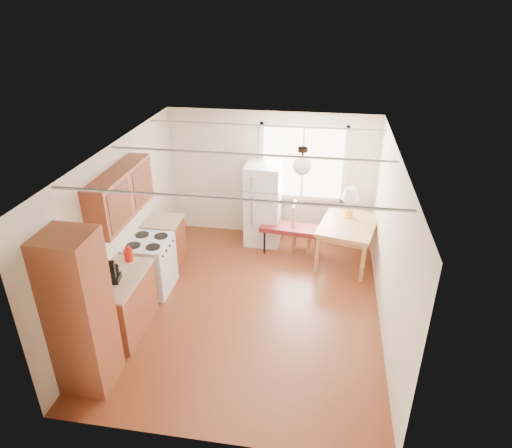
% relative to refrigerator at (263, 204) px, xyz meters
% --- Properties ---
extents(room_shell, '(4.60, 5.60, 2.62)m').
position_rel_refrigerator_xyz_m(room_shell, '(0.10, -2.12, 0.45)').
color(room_shell, '#572311').
rests_on(room_shell, ground).
extents(kitchen_run, '(0.65, 3.40, 2.20)m').
position_rel_refrigerator_xyz_m(kitchen_run, '(-1.62, -2.75, 0.04)').
color(kitchen_run, brown).
rests_on(kitchen_run, ground).
extents(window_unit, '(1.64, 0.05, 1.51)m').
position_rel_refrigerator_xyz_m(window_unit, '(0.70, 0.35, 0.75)').
color(window_unit, white).
rests_on(window_unit, room_shell).
extents(pendant_light, '(0.26, 0.26, 0.40)m').
position_rel_refrigerator_xyz_m(pendant_light, '(0.80, -1.72, 1.44)').
color(pendant_light, black).
rests_on(pendant_light, room_shell).
extents(refrigerator, '(0.67, 0.69, 1.60)m').
position_rel_refrigerator_xyz_m(refrigerator, '(0.00, 0.00, 0.00)').
color(refrigerator, white).
rests_on(refrigerator, ground).
extents(bench, '(1.18, 0.53, 0.53)m').
position_rel_refrigerator_xyz_m(bench, '(0.58, -0.33, -0.33)').
color(bench, maroon).
rests_on(bench, ground).
extents(dining_table, '(1.18, 1.42, 0.78)m').
position_rel_refrigerator_xyz_m(dining_table, '(1.60, -0.52, -0.12)').
color(dining_table, '#B67746').
rests_on(dining_table, ground).
extents(chair, '(0.41, 0.41, 0.93)m').
position_rel_refrigerator_xyz_m(chair, '(0.69, -0.21, -0.27)').
color(chair, '#B67746').
rests_on(chair, ground).
extents(table_lamp, '(0.33, 0.33, 0.57)m').
position_rel_refrigerator_xyz_m(table_lamp, '(1.61, -0.27, 0.39)').
color(table_lamp, gold).
rests_on(table_lamp, dining_table).
extents(coffee_maker, '(0.22, 0.26, 0.36)m').
position_rel_refrigerator_xyz_m(coffee_maker, '(-1.62, -3.08, 0.23)').
color(coffee_maker, black).
rests_on(coffee_maker, kitchen_run).
extents(kettle, '(0.13, 0.13, 0.25)m').
position_rel_refrigerator_xyz_m(kettle, '(-1.62, -2.52, 0.20)').
color(kettle, red).
rests_on(kettle, kitchen_run).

